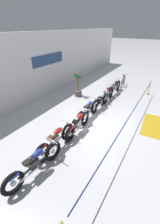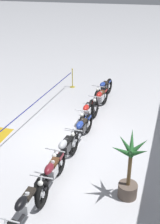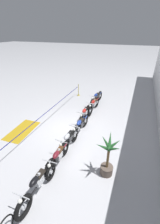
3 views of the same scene
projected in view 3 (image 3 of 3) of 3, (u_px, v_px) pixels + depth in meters
name	position (u px, v px, depth m)	size (l,w,h in m)	color
ground_plane	(70.00, 129.00, 9.13)	(120.00, 120.00, 0.00)	silver
motorcycle_blue_0	(96.00, 98.00, 12.05)	(2.45, 0.62, 0.97)	black
motorcycle_red_1	(94.00, 105.00, 10.93)	(2.35, 0.62, 0.98)	black
motorcycle_red_2	(85.00, 114.00, 9.81)	(2.24, 0.62, 0.96)	black
motorcycle_blue_3	(80.00, 126.00, 8.58)	(2.36, 0.62, 0.96)	black
motorcycle_silver_4	(69.00, 140.00, 7.52)	(2.23, 0.62, 0.95)	black
motorcycle_maroon_5	(58.00, 157.00, 6.49)	(2.15, 0.62, 0.94)	black
motorcycle_black_6	(38.00, 184.00, 5.36)	(2.45, 0.62, 0.98)	black
potted_palm_left_of_row	(108.00, 159.00, 5.93)	(1.12, 0.96, 1.88)	brown
stanchion_far_left	(58.00, 105.00, 10.34)	(10.45, 0.28, 1.05)	gold
floor_banner	(22.00, 130.00, 9.00)	(2.25, 1.16, 0.01)	#B78E19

